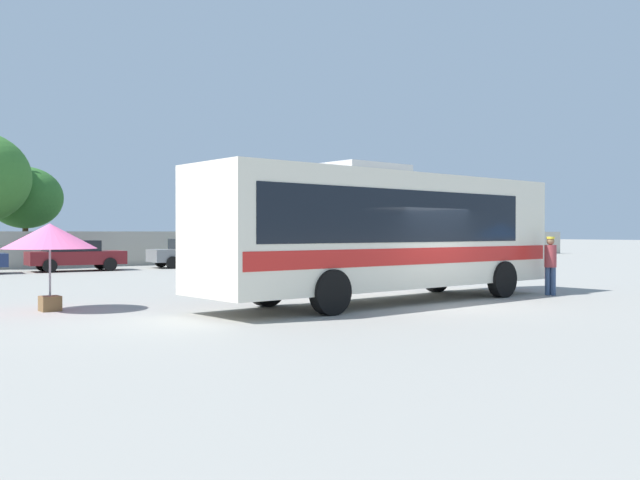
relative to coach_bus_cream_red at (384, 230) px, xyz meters
The scene contains 9 objects.
ground_plane 8.78m from the coach_bus_cream_red, 84.49° to the left, with size 300.00×300.00×0.00m, color gray.
perimeter_wall 23.72m from the coach_bus_cream_red, 88.01° to the left, with size 80.00×0.30×1.92m, color #B2AD9E.
coach_bus_cream_red is the anchor object (origin of this frame).
attendant_by_bus_door 5.63m from the coach_bus_cream_red, 13.42° to the right, with size 0.48×0.48×1.74m.
vendor_umbrella_near_gate_pink 8.37m from the coach_bus_cream_red, 158.69° to the left, with size 2.17×2.17×2.08m.
parked_car_second_maroon 20.22m from the coach_bus_cream_red, 96.83° to the left, with size 4.55×2.16×1.48m.
parked_car_third_grey 20.44m from the coach_bus_cream_red, 79.43° to the left, with size 4.43×2.18×1.53m.
parked_car_rightmost_silver 23.66m from the coach_bus_cream_red, 62.95° to the left, with size 4.18×2.24×1.54m.
roadside_tree_midright 28.07m from the coach_bus_cream_red, 96.04° to the left, with size 4.15×4.15×5.62m.
Camera 1 is at (-12.86, -12.53, 1.87)m, focal length 38.77 mm.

